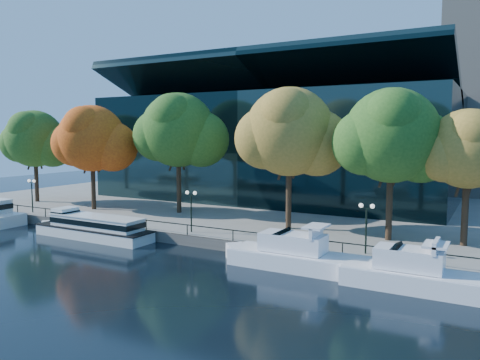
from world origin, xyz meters
The scene contains 16 objects.
ground centered at (0.00, 0.00, 0.00)m, with size 160.00×160.00×0.00m, color black.
promenade centered at (0.00, 36.38, 0.50)m, with size 90.00×67.08×1.00m.
railing centered at (0.00, 3.25, 1.94)m, with size 88.20×0.08×0.99m.
convention_building centered at (-4.00, 31.79, 8.51)m, with size 50.00×24.57×21.43m.
tour_boat centered at (-10.42, 1.09, 1.19)m, with size 14.81×3.30×2.81m.
cruiser_near centered at (11.76, 1.01, 1.12)m, with size 12.42×3.20×3.60m.
cruiser_far centered at (20.51, 0.28, 1.14)m, with size 10.96×3.04×3.58m.
tree_0 centered at (-31.30, 10.88, 9.67)m, with size 9.92×8.13×12.81m.
tree_1 centered at (-19.14, 9.91, 9.78)m, with size 10.40×8.53×13.12m.
tree_2 centered at (-8.08, 13.07, 10.79)m, with size 11.09×9.09×14.42m.
tree_3 centered at (7.34, 10.66, 10.53)m, with size 11.04×9.06×14.14m.
tree_4 centered at (17.25, 10.29, 10.19)m, with size 10.49×8.60×13.57m.
tree_5 centered at (23.29, 11.26, 9.11)m, with size 8.41×6.89×11.63m.
lamp_0 centered at (-23.90, 4.50, 3.98)m, with size 1.26×0.36×4.03m.
lamp_1 centered at (-0.40, 4.50, 3.98)m, with size 1.26×0.36×4.03m.
lamp_2 centered at (16.51, 4.50, 3.98)m, with size 1.26×0.36×4.03m.
Camera 1 is at (25.55, -32.31, 10.51)m, focal length 35.00 mm.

